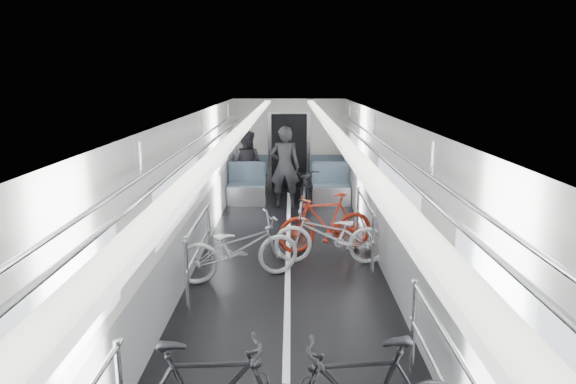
# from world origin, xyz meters

# --- Properties ---
(car_shell) EXTENTS (3.02, 14.01, 2.41)m
(car_shell) POSITION_xyz_m (0.00, 1.78, 1.13)
(car_shell) COLOR black
(car_shell) RESTS_ON ground
(bike_left_far) EXTENTS (1.96, 1.22, 0.97)m
(bike_left_far) POSITION_xyz_m (-0.73, 0.40, 0.49)
(bike_left_far) COLOR #A4A5A9
(bike_left_far) RESTS_ON floor
(bike_right_mid) EXTENTS (1.84, 0.72, 0.95)m
(bike_right_mid) POSITION_xyz_m (0.68, 1.06, 0.48)
(bike_right_mid) COLOR silver
(bike_right_mid) RESTS_ON floor
(bike_right_far) EXTENTS (1.77, 0.92, 1.02)m
(bike_right_far) POSITION_xyz_m (0.65, 1.66, 0.51)
(bike_right_far) COLOR #A62714
(bike_right_far) RESTS_ON floor
(bike_aisle) EXTENTS (0.71, 1.82, 0.94)m
(bike_aisle) POSITION_xyz_m (0.39, 4.80, 0.47)
(bike_aisle) COLOR black
(bike_aisle) RESTS_ON floor
(person_standing) EXTENTS (0.70, 0.48, 1.88)m
(person_standing) POSITION_xyz_m (-0.09, 4.80, 0.94)
(person_standing) COLOR black
(person_standing) RESTS_ON floor
(person_seated) EXTENTS (0.98, 0.86, 1.70)m
(person_seated) POSITION_xyz_m (-1.04, 5.55, 0.85)
(person_seated) COLOR #2B282F
(person_seated) RESTS_ON floor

